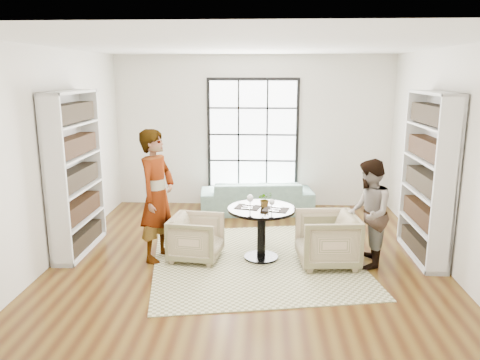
# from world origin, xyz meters

# --- Properties ---
(ground) EXTENTS (6.00, 6.00, 0.00)m
(ground) POSITION_xyz_m (0.00, 0.00, 0.00)
(ground) COLOR brown
(room_shell) EXTENTS (6.00, 6.01, 6.00)m
(room_shell) POSITION_xyz_m (0.00, 0.54, 1.26)
(room_shell) COLOR silver
(room_shell) RESTS_ON ground
(rug) EXTENTS (3.36, 3.36, 0.01)m
(rug) POSITION_xyz_m (0.13, -0.00, 0.01)
(rug) COLOR #C1BE90
(rug) RESTS_ON ground
(pedestal_table) EXTENTS (0.97, 0.97, 0.77)m
(pedestal_table) POSITION_xyz_m (0.20, 0.08, 0.56)
(pedestal_table) COLOR black
(pedestal_table) RESTS_ON ground
(sofa) EXTENTS (2.22, 1.05, 0.63)m
(sofa) POSITION_xyz_m (0.09, 2.45, 0.31)
(sofa) COLOR gray
(sofa) RESTS_ON ground
(armchair_left) EXTENTS (0.80, 0.78, 0.65)m
(armchair_left) POSITION_xyz_m (-0.73, 0.02, 0.33)
(armchair_left) COLOR tan
(armchair_left) RESTS_ON ground
(armchair_right) EXTENTS (0.88, 0.86, 0.74)m
(armchair_right) POSITION_xyz_m (1.12, -0.07, 0.37)
(armchair_right) COLOR #C5AE8C
(armchair_right) RESTS_ON ground
(person_left) EXTENTS (0.65, 0.80, 1.89)m
(person_left) POSITION_xyz_m (-1.28, 0.02, 0.95)
(person_left) COLOR gray
(person_left) RESTS_ON ground
(person_right) EXTENTS (0.68, 0.81, 1.51)m
(person_right) POSITION_xyz_m (1.67, -0.07, 0.76)
(person_right) COLOR gray
(person_right) RESTS_ON ground
(placemat_left) EXTENTS (0.39, 0.34, 0.01)m
(placemat_left) POSITION_xyz_m (0.00, 0.11, 0.77)
(placemat_left) COLOR black
(placemat_left) RESTS_ON pedestal_table
(placemat_right) EXTENTS (0.39, 0.34, 0.01)m
(placemat_right) POSITION_xyz_m (0.40, 0.00, 0.77)
(placemat_right) COLOR black
(placemat_right) RESTS_ON pedestal_table
(cutlery_left) EXTENTS (0.19, 0.25, 0.01)m
(cutlery_left) POSITION_xyz_m (0.00, 0.11, 0.78)
(cutlery_left) COLOR silver
(cutlery_left) RESTS_ON placemat_left
(cutlery_right) EXTENTS (0.19, 0.25, 0.01)m
(cutlery_right) POSITION_xyz_m (0.40, 0.00, 0.78)
(cutlery_right) COLOR silver
(cutlery_right) RESTS_ON placemat_right
(wine_glass_left) EXTENTS (0.09, 0.09, 0.21)m
(wine_glass_left) POSITION_xyz_m (0.04, 0.03, 0.92)
(wine_glass_left) COLOR silver
(wine_glass_left) RESTS_ON pedestal_table
(wine_glass_right) EXTENTS (0.08, 0.08, 0.17)m
(wine_glass_right) POSITION_xyz_m (0.34, -0.05, 0.89)
(wine_glass_right) COLOR silver
(wine_glass_right) RESTS_ON pedestal_table
(flower_centerpiece) EXTENTS (0.24, 0.22, 0.22)m
(flower_centerpiece) POSITION_xyz_m (0.25, 0.15, 0.88)
(flower_centerpiece) COLOR gray
(flower_centerpiece) RESTS_ON pedestal_table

